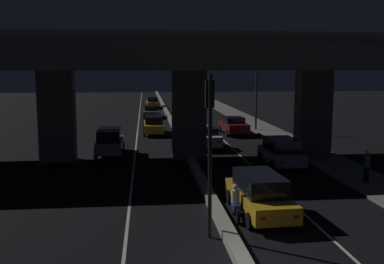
% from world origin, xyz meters
% --- Properties ---
extents(lane_line_left_inner, '(0.12, 126.00, 0.00)m').
position_xyz_m(lane_line_left_inner, '(-3.57, 35.00, 0.00)').
color(lane_line_left_inner, beige).
rests_on(lane_line_left_inner, ground_plane).
extents(lane_line_right_inner, '(0.12, 126.00, 0.00)m').
position_xyz_m(lane_line_right_inner, '(3.57, 35.00, 0.00)').
color(lane_line_right_inner, beige).
rests_on(lane_line_right_inner, ground_plane).
extents(median_divider, '(0.49, 126.00, 0.33)m').
position_xyz_m(median_divider, '(0.00, 35.00, 0.16)').
color(median_divider, gray).
rests_on(median_divider, ground_plane).
extents(sidewalk_right, '(2.89, 126.00, 0.12)m').
position_xyz_m(sidewalk_right, '(8.64, 28.00, 0.06)').
color(sidewalk_right, slate).
rests_on(sidewalk_right, ground_plane).
extents(elevated_overpass, '(38.85, 9.12, 8.26)m').
position_xyz_m(elevated_overpass, '(-0.44, 17.07, 6.20)').
color(elevated_overpass, '#5B5956').
rests_on(elevated_overpass, ground_plane).
extents(traffic_light_left_of_median, '(0.30, 0.49, 5.71)m').
position_xyz_m(traffic_light_left_of_median, '(-0.65, 3.14, 3.87)').
color(traffic_light_left_of_median, black).
rests_on(traffic_light_left_of_median, ground_plane).
extents(street_lamp, '(2.79, 0.32, 7.09)m').
position_xyz_m(street_lamp, '(7.22, 29.75, 4.30)').
color(street_lamp, '#2D2D30').
rests_on(street_lamp, ground_plane).
extents(car_taxi_yellow_lead, '(2.09, 4.89, 1.69)m').
position_xyz_m(car_taxi_yellow_lead, '(1.72, 5.33, 0.87)').
color(car_taxi_yellow_lead, gold).
rests_on(car_taxi_yellow_lead, ground_plane).
extents(car_silver_second, '(2.05, 4.19, 1.71)m').
position_xyz_m(car_silver_second, '(5.32, 14.08, 0.88)').
color(car_silver_second, gray).
rests_on(car_silver_second, ground_plane).
extents(car_white_third, '(1.99, 4.18, 1.52)m').
position_xyz_m(car_white_third, '(1.67, 20.85, 0.77)').
color(car_white_third, silver).
rests_on(car_white_third, ground_plane).
extents(car_dark_red_fourth, '(2.15, 4.72, 1.57)m').
position_xyz_m(car_dark_red_fourth, '(5.06, 27.48, 0.80)').
color(car_dark_red_fourth, '#591414').
rests_on(car_dark_red_fourth, ground_plane).
extents(car_silver_lead_oncoming, '(1.90, 4.32, 1.81)m').
position_xyz_m(car_silver_lead_oncoming, '(-5.27, 18.81, 0.96)').
color(car_silver_lead_oncoming, gray).
rests_on(car_silver_lead_oncoming, ground_plane).
extents(car_taxi_yellow_second_oncoming, '(1.87, 4.67, 1.65)m').
position_xyz_m(car_taxi_yellow_second_oncoming, '(-2.09, 28.33, 0.86)').
color(car_taxi_yellow_second_oncoming, gold).
rests_on(car_taxi_yellow_second_oncoming, ground_plane).
extents(car_grey_third_oncoming, '(1.94, 4.52, 1.40)m').
position_xyz_m(car_grey_third_oncoming, '(-2.13, 42.21, 0.73)').
color(car_grey_third_oncoming, '#515459').
rests_on(car_grey_third_oncoming, ground_plane).
extents(car_taxi_yellow_fourth_oncoming, '(1.99, 4.83, 1.61)m').
position_xyz_m(car_taxi_yellow_fourth_oncoming, '(-1.74, 55.24, 0.86)').
color(car_taxi_yellow_fourth_oncoming, gold).
rests_on(car_taxi_yellow_fourth_oncoming, ground_plane).
extents(motorcycle_blue_filtering_near, '(0.33, 1.76, 1.40)m').
position_xyz_m(motorcycle_blue_filtering_near, '(0.64, 4.89, 0.60)').
color(motorcycle_blue_filtering_near, black).
rests_on(motorcycle_blue_filtering_near, ground_plane).
extents(pedestrian_on_sidewalk, '(0.33, 0.33, 1.64)m').
position_xyz_m(pedestrian_on_sidewalk, '(8.39, 9.47, 0.94)').
color(pedestrian_on_sidewalk, black).
rests_on(pedestrian_on_sidewalk, sidewalk_right).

